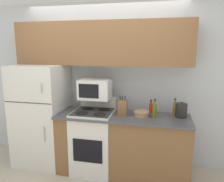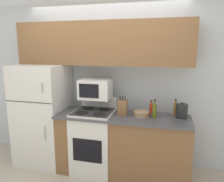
{
  "view_description": "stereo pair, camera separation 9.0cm",
  "coord_description": "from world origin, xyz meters",
  "px_view_note": "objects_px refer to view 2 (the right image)",
  "views": [
    {
      "loc": [
        0.88,
        -2.66,
        1.84
      ],
      "look_at": [
        0.23,
        0.26,
        1.25
      ],
      "focal_mm": 35.0,
      "sensor_mm": 36.0,
      "label": 1
    },
    {
      "loc": [
        0.97,
        -2.64,
        1.84
      ],
      "look_at": [
        0.23,
        0.26,
        1.25
      ],
      "focal_mm": 35.0,
      "sensor_mm": 36.0,
      "label": 2
    }
  ],
  "objects_px": {
    "knife_block": "(123,108)",
    "bottle_hot_sauce": "(151,108)",
    "bottle_olive_oil": "(154,111)",
    "kettle": "(182,111)",
    "stove": "(94,140)",
    "bottle_vinegar": "(175,109)",
    "refrigerator": "(43,114)",
    "microwave": "(95,89)",
    "bowl": "(141,114)"
  },
  "relations": [
    {
      "from": "microwave",
      "to": "bottle_vinegar",
      "type": "distance_m",
      "value": 1.19
    },
    {
      "from": "bowl",
      "to": "bottle_olive_oil",
      "type": "height_order",
      "value": "bottle_olive_oil"
    },
    {
      "from": "bowl",
      "to": "kettle",
      "type": "bearing_deg",
      "value": 6.83
    },
    {
      "from": "kettle",
      "to": "microwave",
      "type": "bearing_deg",
      "value": 179.36
    },
    {
      "from": "microwave",
      "to": "refrigerator",
      "type": "bearing_deg",
      "value": -177.63
    },
    {
      "from": "microwave",
      "to": "knife_block",
      "type": "relative_size",
      "value": 1.61
    },
    {
      "from": "knife_block",
      "to": "kettle",
      "type": "relative_size",
      "value": 1.32
    },
    {
      "from": "microwave",
      "to": "bottle_vinegar",
      "type": "bearing_deg",
      "value": 4.01
    },
    {
      "from": "knife_block",
      "to": "kettle",
      "type": "bearing_deg",
      "value": 7.37
    },
    {
      "from": "bowl",
      "to": "bottle_olive_oil",
      "type": "distance_m",
      "value": 0.19
    },
    {
      "from": "bottle_vinegar",
      "to": "kettle",
      "type": "distance_m",
      "value": 0.13
    },
    {
      "from": "microwave",
      "to": "bottle_olive_oil",
      "type": "relative_size",
      "value": 1.77
    },
    {
      "from": "bowl",
      "to": "bottle_hot_sauce",
      "type": "distance_m",
      "value": 0.21
    },
    {
      "from": "microwave",
      "to": "knife_block",
      "type": "xyz_separation_m",
      "value": [
        0.44,
        -0.12,
        -0.22
      ]
    },
    {
      "from": "bowl",
      "to": "refrigerator",
      "type": "bearing_deg",
      "value": 178.48
    },
    {
      "from": "bottle_hot_sauce",
      "to": "bottle_vinegar",
      "type": "relative_size",
      "value": 0.83
    },
    {
      "from": "refrigerator",
      "to": "bottle_vinegar",
      "type": "relative_size",
      "value": 6.61
    },
    {
      "from": "microwave",
      "to": "bottle_hot_sauce",
      "type": "bearing_deg",
      "value": 6.17
    },
    {
      "from": "microwave",
      "to": "bowl",
      "type": "distance_m",
      "value": 0.77
    },
    {
      "from": "knife_block",
      "to": "bottle_hot_sauce",
      "type": "bearing_deg",
      "value": 28.25
    },
    {
      "from": "refrigerator",
      "to": "kettle",
      "type": "distance_m",
      "value": 2.13
    },
    {
      "from": "refrigerator",
      "to": "microwave",
      "type": "relative_size",
      "value": 3.44
    },
    {
      "from": "stove",
      "to": "kettle",
      "type": "height_order",
      "value": "kettle"
    },
    {
      "from": "bottle_olive_oil",
      "to": "refrigerator",
      "type": "bearing_deg",
      "value": 177.58
    },
    {
      "from": "bottle_olive_oil",
      "to": "kettle",
      "type": "height_order",
      "value": "bottle_olive_oil"
    },
    {
      "from": "knife_block",
      "to": "bottle_olive_oil",
      "type": "bearing_deg",
      "value": 0.83
    },
    {
      "from": "refrigerator",
      "to": "stove",
      "type": "bearing_deg",
      "value": -5.18
    },
    {
      "from": "microwave",
      "to": "bottle_olive_oil",
      "type": "height_order",
      "value": "microwave"
    },
    {
      "from": "knife_block",
      "to": "bowl",
      "type": "distance_m",
      "value": 0.28
    },
    {
      "from": "knife_block",
      "to": "bottle_vinegar",
      "type": "distance_m",
      "value": 0.75
    },
    {
      "from": "bottle_hot_sauce",
      "to": "stove",
      "type": "bearing_deg",
      "value": -165.87
    },
    {
      "from": "bottle_olive_oil",
      "to": "bottle_hot_sauce",
      "type": "bearing_deg",
      "value": 106.21
    },
    {
      "from": "bowl",
      "to": "kettle",
      "type": "xyz_separation_m",
      "value": [
        0.54,
        0.06,
        0.06
      ]
    },
    {
      "from": "knife_block",
      "to": "bottle_hot_sauce",
      "type": "height_order",
      "value": "knife_block"
    },
    {
      "from": "microwave",
      "to": "kettle",
      "type": "distance_m",
      "value": 1.27
    },
    {
      "from": "bottle_hot_sauce",
      "to": "bottle_vinegar",
      "type": "xyz_separation_m",
      "value": [
        0.34,
        -0.01,
        0.02
      ]
    },
    {
      "from": "stove",
      "to": "knife_block",
      "type": "distance_m",
      "value": 0.69
    },
    {
      "from": "bowl",
      "to": "bottle_hot_sauce",
      "type": "xyz_separation_m",
      "value": [
        0.12,
        0.17,
        0.04
      ]
    },
    {
      "from": "refrigerator",
      "to": "knife_block",
      "type": "bearing_deg",
      "value": -3.51
    },
    {
      "from": "knife_block",
      "to": "bottle_hot_sauce",
      "type": "relative_size",
      "value": 1.43
    },
    {
      "from": "refrigerator",
      "to": "knife_block",
      "type": "height_order",
      "value": "refrigerator"
    },
    {
      "from": "microwave",
      "to": "bowl",
      "type": "height_order",
      "value": "microwave"
    },
    {
      "from": "refrigerator",
      "to": "bottle_hot_sauce",
      "type": "height_order",
      "value": "refrigerator"
    },
    {
      "from": "bowl",
      "to": "bottle_vinegar",
      "type": "relative_size",
      "value": 0.94
    },
    {
      "from": "bottle_vinegar",
      "to": "stove",
      "type": "bearing_deg",
      "value": -170.25
    },
    {
      "from": "microwave",
      "to": "bowl",
      "type": "relative_size",
      "value": 2.04
    },
    {
      "from": "stove",
      "to": "bottle_vinegar",
      "type": "distance_m",
      "value": 1.28
    },
    {
      "from": "refrigerator",
      "to": "knife_block",
      "type": "relative_size",
      "value": 5.54
    },
    {
      "from": "stove",
      "to": "bowl",
      "type": "distance_m",
      "value": 0.83
    },
    {
      "from": "knife_block",
      "to": "stove",
      "type": "bearing_deg",
      "value": 179.91
    }
  ]
}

